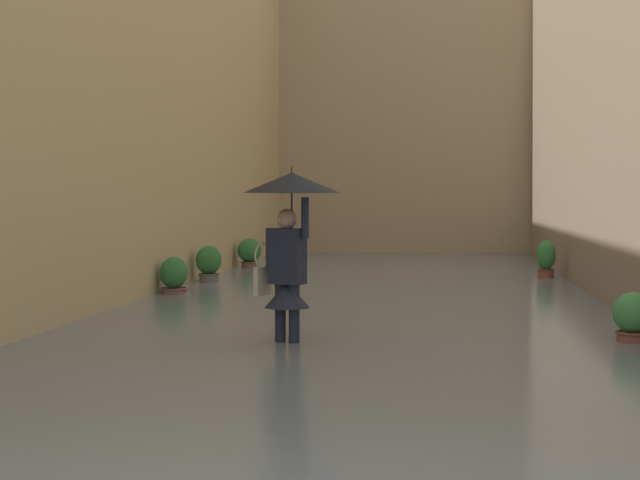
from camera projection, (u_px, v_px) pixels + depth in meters
ground_plane at (371, 307)px, 14.83m from camera, size 60.00×60.00×0.00m
flood_water at (371, 302)px, 14.83m from camera, size 7.88×29.37×0.17m
building_facade_far at (404, 110)px, 27.10m from camera, size 10.68×1.80×8.57m
person_wading at (289, 223)px, 10.14m from camera, size 1.06×1.06×2.09m
potted_plant_far_right at (174, 280)px, 15.35m from camera, size 0.46×0.46×0.77m
potted_plant_near_right at (209, 266)px, 17.44m from camera, size 0.48×0.48×0.85m
potted_plant_far_left at (632, 322)px, 10.23m from camera, size 0.42×0.42×0.72m
potted_plant_mid_right at (249, 254)px, 20.98m from camera, size 0.54×0.54×0.83m
potted_plant_near_left at (546, 261)px, 18.32m from camera, size 0.37×0.37×0.91m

